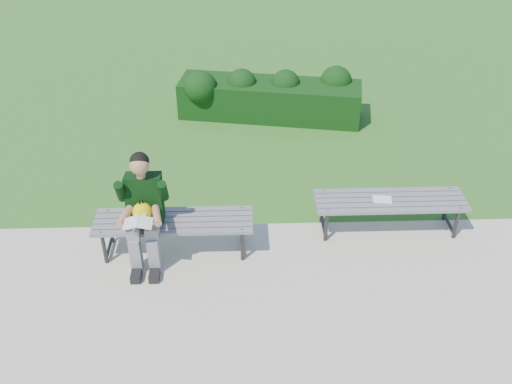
# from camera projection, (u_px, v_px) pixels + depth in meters

# --- Properties ---
(ground) EXTENTS (80.00, 80.00, 0.00)m
(ground) POSITION_uv_depth(u_px,v_px,m) (234.00, 226.00, 7.14)
(ground) COLOR #387923
(ground) RESTS_ON ground
(walkway) EXTENTS (30.00, 3.50, 0.02)m
(walkway) POSITION_uv_depth(u_px,v_px,m) (234.00, 332.00, 5.69)
(walkway) COLOR #AEA393
(walkway) RESTS_ON ground
(hedge) EXTENTS (3.07, 1.26, 0.84)m
(hedge) POSITION_uv_depth(u_px,v_px,m) (268.00, 95.00, 9.46)
(hedge) COLOR #11360E
(hedge) RESTS_ON ground
(bench_left) EXTENTS (1.80, 0.50, 0.46)m
(bench_left) POSITION_uv_depth(u_px,v_px,m) (174.00, 224.00, 6.49)
(bench_left) COLOR gray
(bench_left) RESTS_ON walkway
(bench_right) EXTENTS (1.80, 0.50, 0.46)m
(bench_right) POSITION_uv_depth(u_px,v_px,m) (390.00, 203.00, 6.83)
(bench_right) COLOR gray
(bench_right) RESTS_ON walkway
(seated_boy) EXTENTS (0.56, 0.76, 1.31)m
(seated_boy) POSITION_uv_depth(u_px,v_px,m) (143.00, 207.00, 6.24)
(seated_boy) COLOR gray
(seated_boy) RESTS_ON walkway
(paper_sheet) EXTENTS (0.24, 0.19, 0.01)m
(paper_sheet) POSITION_uv_depth(u_px,v_px,m) (382.00, 199.00, 6.79)
(paper_sheet) COLOR white
(paper_sheet) RESTS_ON bench_right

